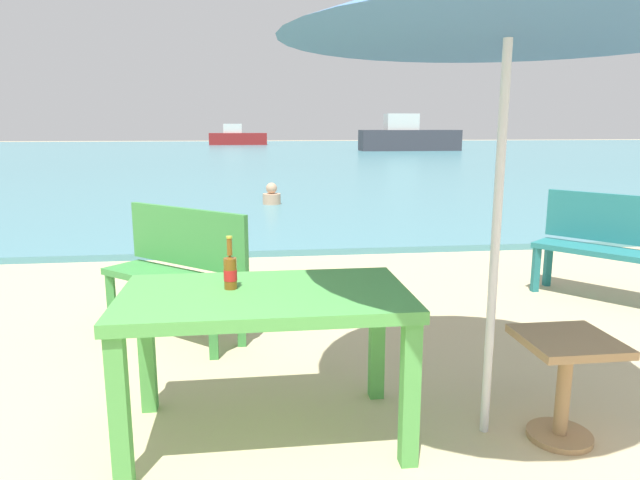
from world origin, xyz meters
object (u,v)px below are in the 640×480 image
Objects in this scene: side_table_wood at (565,373)px; swimmer_person at (272,196)px; bench_green_left at (178,264)px; beer_bottle_amber at (230,270)px; bench_teal_center at (608,241)px; boat_ferry at (408,137)px; boat_barge at (237,137)px; picnic_table_green at (265,313)px.

swimmer_person is at bearing 97.49° from side_table_wood.
swimmer_person is at bearing 81.74° from bench_green_left.
beer_bottle_amber is 1.73m from side_table_wood.
bench_green_left is at bearing 106.49° from beer_bottle_amber.
bench_teal_center is 0.19× the size of boat_ferry.
swimmer_person is 0.09× the size of boat_barge.
picnic_table_green is 32.51m from boat_ferry.
bench_teal_center and bench_green_left have the same top height.
bench_green_left is (-0.43, 1.47, -0.31)m from beer_bottle_amber.
beer_bottle_amber is at bearing -73.51° from bench_green_left.
boat_barge is (-2.34, 43.15, 0.31)m from side_table_wood.
boat_barge is (-1.24, 34.77, 0.42)m from swimmer_person.
boat_ferry is (8.04, 31.32, 0.51)m from side_table_wood.
picnic_table_green is 1.21× the size of bench_teal_center.
beer_bottle_amber is 0.23× the size of bench_teal_center.
picnic_table_green is 1.65m from bench_green_left.
bench_teal_center is (3.29, 1.89, -0.31)m from beer_bottle_amber.
bench_teal_center is 6.79m from swimmer_person.
bench_teal_center reaches higher than swimmer_person.
boat_barge is at bearing 90.39° from bench_green_left.
picnic_table_green is 42.94m from boat_barge.
beer_bottle_amber is at bearing 157.32° from picnic_table_green.
beer_bottle_amber is 0.49× the size of side_table_wood.
side_table_wood is at bearing -8.62° from picnic_table_green.
swimmer_person is at bearing 86.28° from beer_bottle_amber.
beer_bottle_amber is 0.65× the size of swimmer_person.
bench_teal_center is at bearing -102.36° from boat_ferry.
side_table_wood is 0.12× the size of boat_barge.
bench_teal_center is at bearing -84.42° from boat_barge.
boat_ferry is (9.67, 31.02, 0.01)m from beer_bottle_amber.
picnic_table_green is at bearing -147.88° from bench_teal_center.
picnic_table_green is at bearing -107.00° from boat_ferry.
bench_teal_center is 0.26× the size of boat_barge.
bench_teal_center is 2.82× the size of swimmer_person.
swimmer_person is (-1.10, 8.38, -0.11)m from side_table_wood.
bench_teal_center reaches higher than picnic_table_green.
swimmer_person is 34.80m from boat_barge.
bench_green_left is at bearing -108.87° from boat_ferry.
boat_barge reaches higher than beer_bottle_amber.
boat_barge is at bearing 90.95° from beer_bottle_amber.
bench_teal_center reaches higher than side_table_wood.
bench_teal_center is at bearing 29.90° from beer_bottle_amber.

